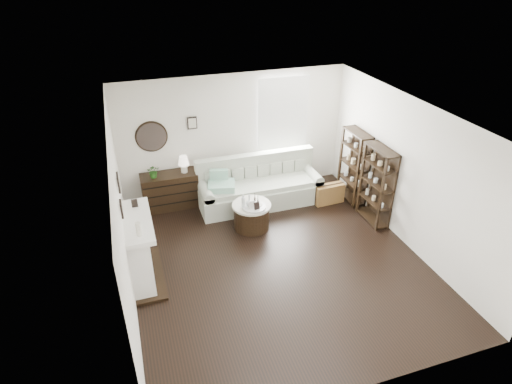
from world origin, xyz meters
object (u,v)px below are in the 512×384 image
object	(u,v)px
pedestal_table	(254,208)
sofa	(259,188)
drum_table	(252,216)
dresser	(170,191)

from	to	relation	value
pedestal_table	sofa	bearing A→B (deg)	66.51
drum_table	pedestal_table	world-z (taller)	pedestal_table
dresser	drum_table	size ratio (longest dim) A/B	1.52
pedestal_table	dresser	bearing A→B (deg)	134.42
drum_table	pedestal_table	bearing A→B (deg)	-88.39
dresser	pedestal_table	bearing A→B (deg)	-45.58
dresser	pedestal_table	world-z (taller)	dresser
sofa	drum_table	size ratio (longest dim) A/B	3.46
dresser	pedestal_table	xyz separation A→B (m)	(1.42, -1.44, 0.13)
sofa	dresser	world-z (taller)	sofa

